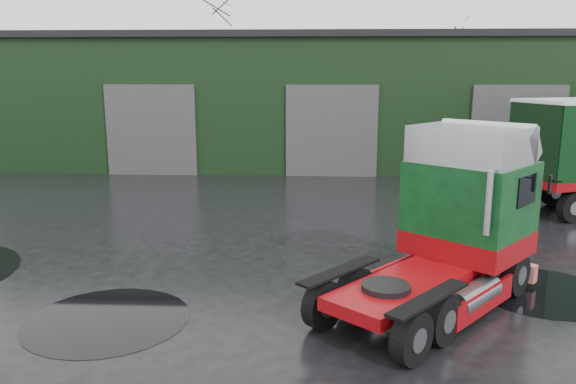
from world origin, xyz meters
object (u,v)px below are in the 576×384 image
object	(u,v)px
warehouse	(328,98)
hero_tractor	(430,223)
tree_back_b	(439,83)
tree_back_a	(213,69)

from	to	relation	value
warehouse	hero_tractor	size ratio (longest dim) A/B	5.70
warehouse	tree_back_b	world-z (taller)	tree_back_b
tree_back_b	hero_tractor	bearing A→B (deg)	-102.26
warehouse	tree_back_a	xyz separation A→B (m)	(-8.00, 10.00, 1.59)
hero_tractor	tree_back_a	xyz separation A→B (m)	(-9.41, 30.31, 2.98)
hero_tractor	warehouse	bearing A→B (deg)	135.60
hero_tractor	tree_back_b	distance (m)	31.08
tree_back_a	tree_back_b	xyz separation A→B (m)	(16.00, 0.00, -1.00)
tree_back_a	tree_back_b	size ratio (longest dim) A/B	1.27
tree_back_a	tree_back_b	bearing A→B (deg)	0.00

